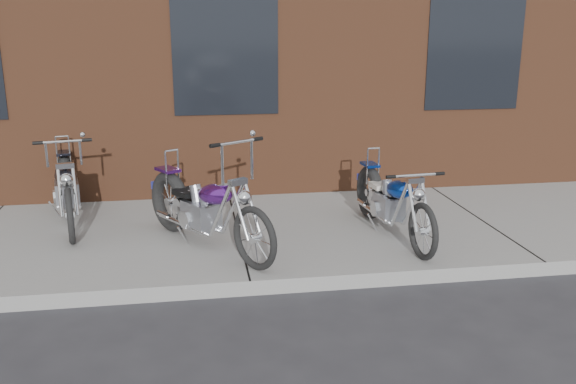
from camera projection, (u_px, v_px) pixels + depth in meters
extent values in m
plane|color=#29282C|center=(250.00, 296.00, 5.73)|extent=(120.00, 120.00, 0.00)
cube|color=gray|center=(238.00, 236.00, 7.14)|extent=(22.00, 3.00, 0.15)
torus|color=black|center=(177.00, 204.00, 6.90)|extent=(0.50, 0.67, 0.71)
torus|color=black|center=(264.00, 242.00, 5.79)|extent=(0.40, 0.58, 0.64)
cube|color=#8F929E|center=(209.00, 218.00, 6.44)|extent=(0.45, 0.48, 0.30)
ellipsoid|color=#551C7F|center=(224.00, 197.00, 6.17)|extent=(0.51, 0.60, 0.30)
cube|color=black|center=(195.00, 195.00, 6.58)|extent=(0.35, 0.36, 0.06)
cylinder|color=silver|center=(256.00, 213.00, 5.81)|extent=(0.19, 0.26, 0.53)
cylinder|color=silver|center=(247.00, 144.00, 5.73)|extent=(0.47, 0.32, 0.03)
cylinder|color=silver|center=(179.00, 173.00, 6.74)|extent=(0.03, 0.03, 0.47)
cylinder|color=silver|center=(207.00, 222.00, 6.71)|extent=(0.52, 0.77, 0.05)
torus|color=black|center=(374.00, 195.00, 7.37)|extent=(0.19, 0.67, 0.66)
torus|color=black|center=(429.00, 236.00, 6.04)|extent=(0.12, 0.60, 0.59)
cube|color=#8F929E|center=(394.00, 209.00, 6.83)|extent=(0.29, 0.39, 0.27)
ellipsoid|color=#0E3CB9|center=(405.00, 192.00, 6.52)|extent=(0.29, 0.52, 0.28)
cube|color=beige|center=(386.00, 188.00, 7.00)|extent=(0.24, 0.28, 0.05)
cylinder|color=silver|center=(425.00, 209.00, 6.08)|extent=(0.06, 0.27, 0.49)
cylinder|color=silver|center=(422.00, 178.00, 6.11)|extent=(0.50, 0.08, 0.03)
cylinder|color=silver|center=(377.00, 169.00, 7.21)|extent=(0.02, 0.02, 0.44)
cylinder|color=silver|center=(395.00, 214.00, 7.07)|extent=(0.12, 0.82, 0.04)
torus|color=black|center=(66.00, 183.00, 7.84)|extent=(0.28, 0.71, 0.70)
torus|color=black|center=(70.00, 220.00, 6.48)|extent=(0.20, 0.63, 0.63)
cube|color=#8F929E|center=(68.00, 196.00, 7.29)|extent=(0.35, 0.44, 0.29)
ellipsoid|color=black|center=(66.00, 179.00, 6.97)|extent=(0.36, 0.57, 0.30)
cube|color=black|center=(66.00, 176.00, 7.46)|extent=(0.28, 0.31, 0.06)
cylinder|color=silver|center=(68.00, 194.00, 6.52)|extent=(0.10, 0.28, 0.52)
cylinder|color=silver|center=(63.00, 143.00, 6.49)|extent=(0.53, 0.14, 0.03)
cylinder|color=silver|center=(64.00, 156.00, 7.68)|extent=(0.03, 0.03, 0.47)
cylinder|color=silver|center=(78.00, 201.00, 7.55)|extent=(0.22, 0.86, 0.05)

